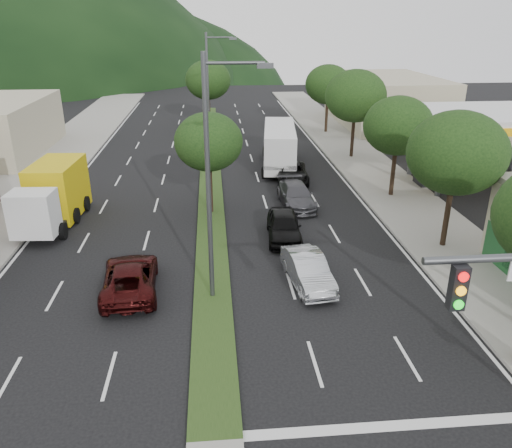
{
  "coord_description": "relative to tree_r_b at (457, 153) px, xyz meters",
  "views": [
    {
      "loc": [
        0.21,
        -10.65,
        11.1
      ],
      "look_at": [
        2.13,
        10.93,
        2.11
      ],
      "focal_mm": 35.0,
      "sensor_mm": 36.0,
      "label": 1
    }
  ],
  "objects": [
    {
      "name": "ground",
      "position": [
        -12.0,
        -12.0,
        -5.04
      ],
      "size": [
        160.0,
        160.0,
        0.0
      ],
      "primitive_type": "plane",
      "color": "black",
      "rests_on": "ground"
    },
    {
      "name": "sidewalk_right",
      "position": [
        0.5,
        13.0,
        -4.96
      ],
      "size": [
        5.0,
        90.0,
        0.15
      ],
      "primitive_type": "cube",
      "color": "gray",
      "rests_on": "ground"
    },
    {
      "name": "sidewalk_left",
      "position": [
        -25.0,
        13.0,
        -4.96
      ],
      "size": [
        6.0,
        90.0,
        0.15
      ],
      "primitive_type": "cube",
      "color": "gray",
      "rests_on": "ground"
    },
    {
      "name": "median",
      "position": [
        -12.0,
        16.0,
        -4.98
      ],
      "size": [
        1.6,
        56.0,
        0.12
      ],
      "primitive_type": "cube",
      "color": "#213714",
      "rests_on": "ground"
    },
    {
      "name": "gas_canopy",
      "position": [
        7.0,
        10.0,
        -0.39
      ],
      "size": [
        12.2,
        8.2,
        5.25
      ],
      "color": "silver",
      "rests_on": "ground"
    },
    {
      "name": "bldg_right_far",
      "position": [
        7.5,
        32.0,
        -2.44
      ],
      "size": [
        10.0,
        16.0,
        5.2
      ],
      "primitive_type": "cube",
      "color": "#BAB294",
      "rests_on": "ground"
    },
    {
      "name": "tree_r_b",
      "position": [
        0.0,
        0.0,
        0.0
      ],
      "size": [
        4.8,
        4.8,
        6.94
      ],
      "color": "black",
      "rests_on": "sidewalk_right"
    },
    {
      "name": "tree_r_c",
      "position": [
        0.0,
        8.0,
        -0.29
      ],
      "size": [
        4.4,
        4.4,
        6.48
      ],
      "color": "black",
      "rests_on": "sidewalk_right"
    },
    {
      "name": "tree_r_d",
      "position": [
        0.0,
        18.0,
        0.14
      ],
      "size": [
        5.0,
        5.0,
        7.17
      ],
      "color": "black",
      "rests_on": "sidewalk_right"
    },
    {
      "name": "tree_r_e",
      "position": [
        0.0,
        28.0,
        -0.14
      ],
      "size": [
        4.6,
        4.6,
        6.71
      ],
      "color": "black",
      "rests_on": "sidewalk_right"
    },
    {
      "name": "tree_med_near",
      "position": [
        -12.0,
        6.0,
        -0.61
      ],
      "size": [
        4.0,
        4.0,
        6.02
      ],
      "color": "black",
      "rests_on": "median"
    },
    {
      "name": "tree_med_far",
      "position": [
        -12.0,
        32.0,
        -0.03
      ],
      "size": [
        4.8,
        4.8,
        6.94
      ],
      "color": "black",
      "rests_on": "median"
    },
    {
      "name": "streetlight_near",
      "position": [
        -11.79,
        -4.0,
        0.55
      ],
      "size": [
        2.6,
        0.25,
        10.0
      ],
      "color": "#47494C",
      "rests_on": "ground"
    },
    {
      "name": "streetlight_mid",
      "position": [
        -11.79,
        21.0,
        0.55
      ],
      "size": [
        2.6,
        0.25,
        10.0
      ],
      "color": "#47494C",
      "rests_on": "ground"
    },
    {
      "name": "sedan_silver",
      "position": [
        -7.74,
        -3.2,
        -4.34
      ],
      "size": [
        1.98,
        4.37,
        1.39
      ],
      "primitive_type": "imported",
      "rotation": [
        0.0,
        0.0,
        0.12
      ],
      "color": "#B4B7BC",
      "rests_on": "ground"
    },
    {
      "name": "suv_maroon",
      "position": [
        -15.54,
        -3.16,
        -4.35
      ],
      "size": [
        2.64,
        5.07,
        1.37
      ],
      "primitive_type": "imported",
      "rotation": [
        0.0,
        0.0,
        3.22
      ],
      "color": "black",
      "rests_on": "ground"
    },
    {
      "name": "car_queue_a",
      "position": [
        -8.1,
        1.83,
        -4.29
      ],
      "size": [
        2.06,
        4.48,
        1.49
      ],
      "primitive_type": "imported",
      "rotation": [
        0.0,
        0.0,
        -0.07
      ],
      "color": "black",
      "rests_on": "ground"
    },
    {
      "name": "car_queue_b",
      "position": [
        -6.6,
        6.83,
        -4.34
      ],
      "size": [
        2.14,
        4.87,
        1.39
      ],
      "primitive_type": "imported",
      "rotation": [
        0.0,
        0.0,
        0.04
      ],
      "color": "#434246",
      "rests_on": "ground"
    },
    {
      "name": "car_queue_c",
      "position": [
        -6.56,
        16.83,
        -4.32
      ],
      "size": [
        1.79,
        4.43,
        1.43
      ],
      "primitive_type": "imported",
      "rotation": [
        0.0,
        0.0,
        -0.06
      ],
      "color": "#53110D",
      "rests_on": "ground"
    },
    {
      "name": "car_queue_d",
      "position": [
        -6.09,
        11.83,
        -4.37
      ],
      "size": [
        2.58,
        4.95,
        1.33
      ],
      "primitive_type": "imported",
      "rotation": [
        0.0,
        0.0,
        -0.08
      ],
      "color": "black",
      "rests_on": "ground"
    },
    {
      "name": "box_truck",
      "position": [
        -20.99,
        5.47,
        -3.45
      ],
      "size": [
        3.02,
        6.94,
        3.35
      ],
      "rotation": [
        0.0,
        0.0,
        3.07
      ],
      "color": "white",
      "rests_on": "ground"
    },
    {
      "name": "motorhome",
      "position": [
        -6.5,
        15.79,
        -3.32
      ],
      "size": [
        3.49,
        8.63,
        3.22
      ],
      "rotation": [
        0.0,
        0.0,
        -0.12
      ],
      "color": "silver",
      "rests_on": "ground"
    }
  ]
}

